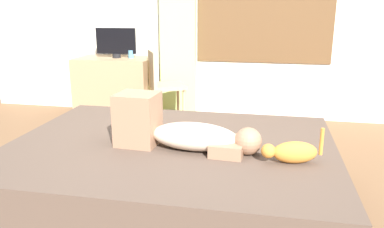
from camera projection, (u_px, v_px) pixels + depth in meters
ground_plane at (180, 218)px, 2.56m from camera, size 16.00×16.00×0.00m
bed at (172, 176)px, 2.65m from camera, size 2.20×1.68×0.47m
person_lying at (179, 131)px, 2.47m from camera, size 0.94×0.32×0.34m
cat at (292, 152)px, 2.25m from camera, size 0.35×0.16×0.21m
desk at (116, 88)px, 4.76m from camera, size 0.90×0.56×0.74m
tv_monitor at (116, 42)px, 4.61m from camera, size 0.48×0.10×0.35m
cup at (131, 54)px, 4.62m from camera, size 0.07×0.07×0.09m
chair_by_desk at (162, 82)px, 4.40m from camera, size 0.51×0.51×0.86m
curtain_left at (178, 20)px, 4.67m from camera, size 0.44×0.06×2.34m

